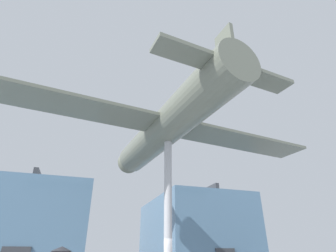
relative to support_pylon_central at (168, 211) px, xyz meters
The scene contains 4 objects.
glass_pavilion_left 17.16m from the support_pylon_central, 117.65° to the left, with size 8.93×13.32×7.99m.
glass_pavilion_right 17.16m from the support_pylon_central, 62.35° to the left, with size 8.93×13.32×7.99m.
support_pylon_central is the anchor object (origin of this frame).
suspended_airplane 4.88m from the support_pylon_central, 97.17° to the left, with size 20.92×14.70×3.26m.
Camera 1 is at (-4.41, -13.26, 1.79)m, focal length 28.00 mm.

